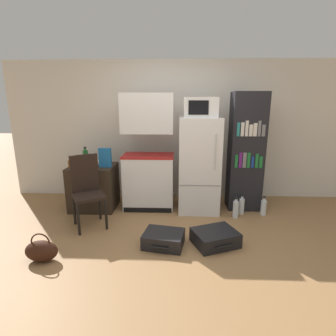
# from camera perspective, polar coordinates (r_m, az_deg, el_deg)

# --- Properties ---
(ground_plane) EXTENTS (24.00, 24.00, 0.00)m
(ground_plane) POSITION_cam_1_polar(r_m,az_deg,el_deg) (3.25, 0.84, -17.63)
(ground_plane) COLOR olive
(wall_back) EXTENTS (6.40, 0.10, 2.43)m
(wall_back) POSITION_cam_1_polar(r_m,az_deg,el_deg) (4.80, 3.87, 8.08)
(wall_back) COLOR silver
(wall_back) RESTS_ON ground_plane
(side_table) EXTENTS (0.72, 0.61, 0.72)m
(side_table) POSITION_cam_1_polar(r_m,az_deg,el_deg) (4.50, -15.83, -3.97)
(side_table) COLOR #2D2319
(side_table) RESTS_ON ground_plane
(kitchen_hutch) EXTENTS (0.82, 0.50, 1.85)m
(kitchen_hutch) POSITION_cam_1_polar(r_m,az_deg,el_deg) (4.24, -4.31, 2.29)
(kitchen_hutch) COLOR white
(kitchen_hutch) RESTS_ON ground_plane
(refrigerator) EXTENTS (0.63, 0.64, 1.49)m
(refrigerator) POSITION_cam_1_polar(r_m,az_deg,el_deg) (4.19, 6.72, 0.65)
(refrigerator) COLOR white
(refrigerator) RESTS_ON ground_plane
(microwave) EXTENTS (0.50, 0.42, 0.29)m
(microwave) POSITION_cam_1_polar(r_m,az_deg,el_deg) (4.07, 7.08, 12.97)
(microwave) COLOR silver
(microwave) RESTS_ON refrigerator
(bookshelf) EXTENTS (0.52, 0.40, 1.87)m
(bookshelf) POSITION_cam_1_polar(r_m,az_deg,el_deg) (4.38, 16.58, 3.32)
(bookshelf) COLOR black
(bookshelf) RESTS_ON ground_plane
(bottle_amber_beer) EXTENTS (0.07, 0.07, 0.15)m
(bottle_amber_beer) POSITION_cam_1_polar(r_m,az_deg,el_deg) (4.35, -20.50, 0.84)
(bottle_amber_beer) COLOR brown
(bottle_amber_beer) RESTS_ON side_table
(bottle_green_tall) EXTENTS (0.08, 0.08, 0.28)m
(bottle_green_tall) POSITION_cam_1_polar(r_m,az_deg,el_deg) (4.57, -17.50, 2.39)
(bottle_green_tall) COLOR #1E6028
(bottle_green_tall) RESTS_ON side_table
(bottle_ketchup_red) EXTENTS (0.09, 0.09, 0.17)m
(bottle_ketchup_red) POSITION_cam_1_polar(r_m,az_deg,el_deg) (4.46, -19.04, 1.35)
(bottle_ketchup_red) COLOR #AD1914
(bottle_ketchup_red) RESTS_ON side_table
(bottle_milk_white) EXTENTS (0.07, 0.07, 0.17)m
(bottle_milk_white) POSITION_cam_1_polar(r_m,az_deg,el_deg) (4.22, -16.68, 0.87)
(bottle_milk_white) COLOR white
(bottle_milk_white) RESTS_ON side_table
(bowl) EXTENTS (0.18, 0.18, 0.05)m
(bowl) POSITION_cam_1_polar(r_m,az_deg,el_deg) (4.51, -14.75, 1.22)
(bowl) COLOR silver
(bowl) RESTS_ON side_table
(cereal_box) EXTENTS (0.19, 0.07, 0.30)m
(cereal_box) POSITION_cam_1_polar(r_m,az_deg,el_deg) (4.23, -13.52, 2.21)
(cereal_box) COLOR #1E66A8
(cereal_box) RESTS_ON side_table
(chair) EXTENTS (0.55, 0.55, 1.01)m
(chair) POSITION_cam_1_polar(r_m,az_deg,el_deg) (3.84, -17.31, -3.66)
(chair) COLOR black
(chair) RESTS_ON ground_plane
(suitcase_large_flat) EXTENTS (0.54, 0.46, 0.17)m
(suitcase_large_flat) POSITION_cam_1_polar(r_m,az_deg,el_deg) (3.32, -0.96, -15.18)
(suitcase_large_flat) COLOR black
(suitcase_large_flat) RESTS_ON ground_plane
(suitcase_small_flat) EXTENTS (0.63, 0.57, 0.18)m
(suitcase_small_flat) POSITION_cam_1_polar(r_m,az_deg,el_deg) (3.40, 10.22, -14.68)
(suitcase_small_flat) COLOR black
(suitcase_small_flat) RESTS_ON ground_plane
(handbag) EXTENTS (0.36, 0.20, 0.33)m
(handbag) POSITION_cam_1_polar(r_m,az_deg,el_deg) (3.33, -25.84, -15.89)
(handbag) COLOR #33190F
(handbag) RESTS_ON ground_plane
(water_bottle_front) EXTENTS (0.09, 0.09, 0.33)m
(water_bottle_front) POSITION_cam_1_polar(r_m,az_deg,el_deg) (4.16, 14.52, -8.60)
(water_bottle_front) COLOR silver
(water_bottle_front) RESTS_ON ground_plane
(water_bottle_middle) EXTENTS (0.08, 0.08, 0.32)m
(water_bottle_middle) POSITION_cam_1_polar(r_m,az_deg,el_deg) (4.32, 15.72, -7.89)
(water_bottle_middle) COLOR silver
(water_bottle_middle) RESTS_ON ground_plane
(water_bottle_back) EXTENTS (0.08, 0.08, 0.30)m
(water_bottle_back) POSITION_cam_1_polar(r_m,az_deg,el_deg) (4.38, 20.06, -7.99)
(water_bottle_back) COLOR silver
(water_bottle_back) RESTS_ON ground_plane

